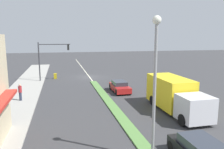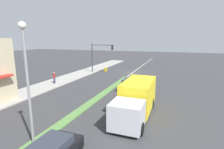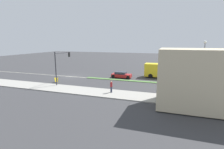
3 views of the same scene
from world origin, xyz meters
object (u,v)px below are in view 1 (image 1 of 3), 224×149
warning_aframe_sign (55,76)px  delivery_truck (175,95)px  street_lamp (155,71)px  pedestrian (20,92)px  hatchback_red (120,87)px  traffic_signal_main (49,55)px

warning_aframe_sign → delivery_truck: (-10.42, 18.07, 1.04)m
street_lamp → warning_aframe_sign: street_lamp is taller
street_lamp → pedestrian: street_lamp is taller
street_lamp → warning_aframe_sign: (5.42, -24.72, -4.35)m
pedestrian → warning_aframe_sign: bearing=-105.3°
pedestrian → warning_aframe_sign: (-3.22, -11.81, -0.59)m
warning_aframe_sign → pedestrian: bearing=74.7°
hatchback_red → warning_aframe_sign: bearing=-53.3°
pedestrian → hatchback_red: (-10.84, -1.58, -0.39)m
delivery_truck → hatchback_red: 8.37m
pedestrian → hatchback_red: 10.96m
delivery_truck → pedestrian: bearing=-24.7°
hatchback_red → pedestrian: bearing=8.3°
pedestrian → delivery_truck: delivery_truck is taller
street_lamp → warning_aframe_sign: 25.68m
delivery_truck → hatchback_red: bearing=-70.3°
traffic_signal_main → delivery_truck: 20.01m
warning_aframe_sign → hatchback_red: (-7.62, 10.23, 0.19)m
warning_aframe_sign → delivery_truck: delivery_truck is taller
street_lamp → delivery_truck: (-5.00, -6.65, -3.31)m
pedestrian → warning_aframe_sign: 12.25m
traffic_signal_main → pedestrian: traffic_signal_main is taller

